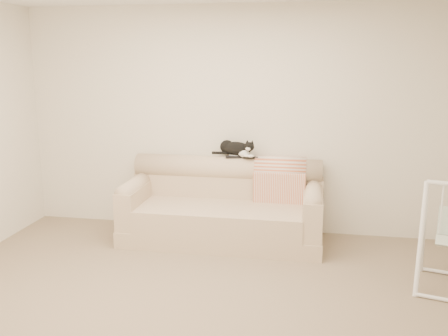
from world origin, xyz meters
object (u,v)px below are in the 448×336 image
remote_b (251,157)px  tuxedo_cat (236,148)px  remote_a (233,156)px  sofa (223,209)px

remote_b → tuxedo_cat: tuxedo_cat is taller
remote_a → sofa: bearing=-109.4°
remote_b → tuxedo_cat: 0.20m
sofa → remote_b: size_ratio=12.81×
remote_b → tuxedo_cat: (-0.17, 0.04, 0.09)m
sofa → tuxedo_cat: bearing=68.6°
remote_a → tuxedo_cat: 0.10m
sofa → tuxedo_cat: 0.70m
remote_b → sofa: bearing=-141.5°
sofa → tuxedo_cat: tuxedo_cat is taller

